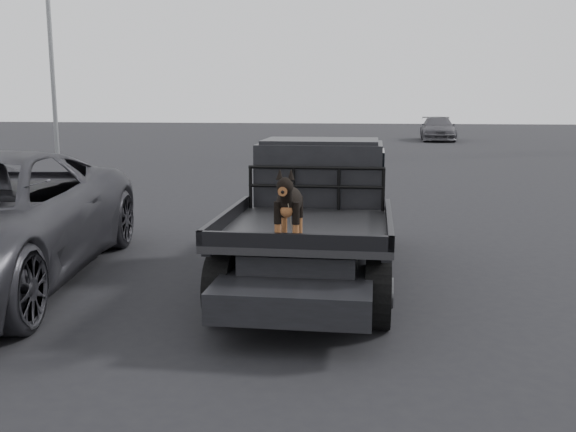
# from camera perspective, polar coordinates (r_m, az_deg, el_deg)

# --- Properties ---
(ground) EXTENTS (120.00, 120.00, 0.00)m
(ground) POSITION_cam_1_polar(r_m,az_deg,el_deg) (6.72, -4.51, -10.19)
(ground) COLOR black
(ground) RESTS_ON ground
(flatbed_ute) EXTENTS (2.00, 5.40, 0.92)m
(flatbed_ute) POSITION_cam_1_polar(r_m,az_deg,el_deg) (8.41, 2.34, -2.70)
(flatbed_ute) COLOR black
(flatbed_ute) RESTS_ON ground
(ute_cab) EXTENTS (1.72, 1.30, 0.88)m
(ute_cab) POSITION_cam_1_polar(r_m,az_deg,el_deg) (9.19, 2.95, 4.10)
(ute_cab) COLOR black
(ute_cab) RESTS_ON flatbed_ute
(headache_rack) EXTENTS (1.80, 0.08, 0.55)m
(headache_rack) POSITION_cam_1_polar(r_m,az_deg,el_deg) (8.47, 2.50, 2.45)
(headache_rack) COLOR black
(headache_rack) RESTS_ON flatbed_ute
(dog) EXTENTS (0.32, 0.60, 0.74)m
(dog) POSITION_cam_1_polar(r_m,az_deg,el_deg) (6.43, 0.11, 0.81)
(dog) COLOR black
(dog) RESTS_ON flatbed_ute
(distant_car_b) EXTENTS (2.02, 4.77, 1.37)m
(distant_car_b) POSITION_cam_1_polar(r_m,az_deg,el_deg) (38.98, 13.18, 7.57)
(distant_car_b) COLOR #4D4C51
(distant_car_b) RESTS_ON ground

